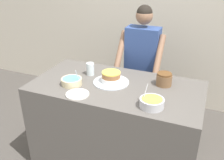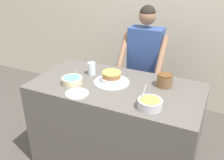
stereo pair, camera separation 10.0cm
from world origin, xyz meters
The scene contains 9 objects.
wall_back centered at (0.00, 1.98, 1.30)m, with size 10.00×0.05×2.60m.
counter centered at (0.00, 0.42, 0.47)m, with size 1.64×0.85×0.95m.
person_baker centered at (0.04, 1.15, 0.96)m, with size 0.52×0.45×1.59m.
cake centered at (-0.07, 0.46, 0.99)m, with size 0.35×0.35×0.11m.
frosting_bowl_blue centered at (-0.40, 0.27, 0.98)m, with size 0.20×0.20×0.18m.
frosting_bowl_olive centered at (0.41, 0.17, 0.99)m, with size 0.20×0.20×0.18m.
drinking_glass centered at (-0.34, 0.55, 1.01)m, with size 0.08×0.08×0.13m.
ceramic_plate centered at (-0.25, 0.11, 0.95)m, with size 0.21×0.21×0.01m.
stoneware_jar centered at (0.42, 0.60, 1.01)m, with size 0.15×0.15×0.12m.
Camera 1 is at (0.78, -1.57, 2.03)m, focal length 40.00 mm.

